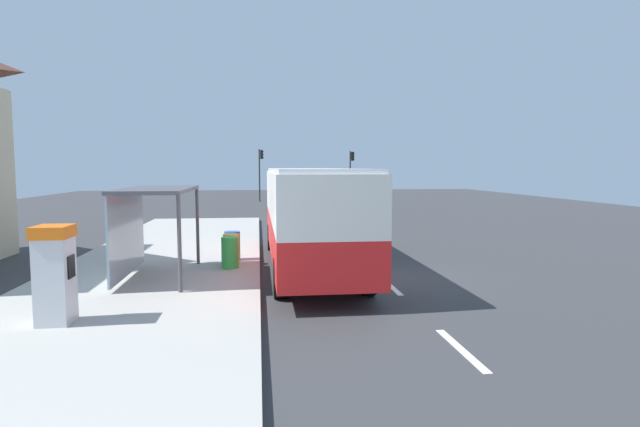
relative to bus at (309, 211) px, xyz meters
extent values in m
cube|color=#38383A|center=(1.71, 12.22, -1.86)|extent=(56.00, 92.00, 0.04)
cube|color=#ADAAA3|center=(-4.69, 0.22, -1.75)|extent=(6.20, 30.00, 0.18)
cube|color=silver|center=(1.96, -7.78, -1.84)|extent=(0.16, 2.20, 0.01)
cube|color=silver|center=(1.96, -2.78, -1.84)|extent=(0.16, 2.20, 0.01)
cube|color=silver|center=(1.96, 2.22, -1.84)|extent=(0.16, 2.20, 0.01)
cube|color=silver|center=(1.96, 7.22, -1.84)|extent=(0.16, 2.20, 0.01)
cube|color=silver|center=(1.96, 12.22, -1.84)|extent=(0.16, 2.20, 0.01)
cube|color=silver|center=(1.96, 17.22, -1.84)|extent=(0.16, 2.20, 0.01)
cube|color=silver|center=(1.96, 22.22, -1.84)|extent=(0.16, 2.20, 0.01)
cube|color=silver|center=(1.96, 27.22, -1.84)|extent=(0.16, 2.20, 0.01)
cube|color=red|center=(0.01, -0.02, -0.77)|extent=(2.51, 11.00, 1.15)
cube|color=silver|center=(0.01, -0.02, 0.53)|extent=(2.51, 11.00, 1.45)
cube|color=silver|center=(0.01, -0.02, 1.31)|extent=(2.39, 10.78, 0.12)
cube|color=black|center=(0.01, 5.43, 0.46)|extent=(2.30, 0.12, 1.22)
cube|color=black|center=(-1.20, -0.52, 0.46)|extent=(0.09, 8.58, 1.10)
cylinder|color=black|center=(-1.12, 3.88, -1.34)|extent=(0.28, 1.00, 1.00)
cylinder|color=black|center=(1.14, 3.88, -1.34)|extent=(0.28, 1.00, 1.00)
cylinder|color=black|center=(-1.11, -3.72, -1.34)|extent=(0.28, 1.00, 1.00)
cylinder|color=black|center=(1.15, -3.72, -1.34)|extent=(0.28, 1.00, 1.00)
cube|color=black|center=(3.91, 21.84, -0.52)|extent=(2.15, 5.25, 1.96)
cube|color=black|center=(3.91, 21.84, -0.19)|extent=(2.13, 3.18, 0.44)
cylinder|color=black|center=(4.76, 19.81, -1.50)|extent=(0.24, 0.69, 0.68)
cylinder|color=black|center=(2.96, 19.86, -1.50)|extent=(0.24, 0.69, 0.68)
cylinder|color=black|center=(4.87, 23.81, -1.50)|extent=(0.24, 0.69, 0.68)
cylinder|color=black|center=(3.07, 23.86, -1.50)|extent=(0.24, 0.69, 0.68)
cube|color=navy|center=(4.01, 34.66, -1.22)|extent=(1.95, 4.46, 0.60)
cube|color=black|center=(4.02, 34.86, -0.62)|extent=(1.66, 2.43, 0.60)
cylinder|color=black|center=(4.78, 33.14, -1.52)|extent=(0.22, 0.65, 0.64)
cylinder|color=black|center=(3.14, 33.19, -1.52)|extent=(0.22, 0.65, 0.64)
cylinder|color=black|center=(4.88, 36.14, -1.52)|extent=(0.22, 0.65, 0.64)
cylinder|color=black|center=(3.24, 36.19, -1.52)|extent=(0.22, 0.65, 0.64)
cube|color=#A51919|center=(4.01, 27.27, -1.22)|extent=(1.87, 4.43, 0.60)
cube|color=black|center=(4.02, 27.07, -0.62)|extent=(1.62, 2.40, 0.60)
cylinder|color=black|center=(3.17, 28.76, -1.52)|extent=(0.21, 0.64, 0.64)
cylinder|color=black|center=(4.81, 28.79, -1.52)|extent=(0.21, 0.64, 0.64)
cylinder|color=black|center=(3.22, 25.76, -1.52)|extent=(0.21, 0.64, 0.64)
cylinder|color=black|center=(4.86, 25.79, -1.52)|extent=(0.21, 0.64, 0.64)
cube|color=silver|center=(-5.59, -5.86, -0.81)|extent=(0.60, 0.70, 1.70)
cube|color=orange|center=(-5.59, -5.86, 0.16)|extent=(0.66, 0.76, 0.24)
cube|color=black|center=(-5.28, -5.86, -0.54)|extent=(0.03, 0.36, 0.44)
cylinder|color=green|center=(-2.49, -0.60, -1.19)|extent=(0.52, 0.52, 0.95)
cylinder|color=yellow|center=(-2.49, 0.10, -1.19)|extent=(0.52, 0.52, 0.95)
cylinder|color=blue|center=(-2.49, 0.80, -1.19)|extent=(0.52, 0.52, 0.95)
cylinder|color=#2D2D2D|center=(7.11, 32.13, 0.56)|extent=(0.14, 0.14, 4.80)
cube|color=black|center=(7.33, 32.13, 2.45)|extent=(0.24, 0.28, 0.84)
sphere|color=#360606|center=(7.45, 32.13, 2.73)|extent=(0.16, 0.16, 0.16)
sphere|color=#3C2C03|center=(7.45, 32.13, 2.45)|extent=(0.16, 0.16, 0.16)
sphere|color=green|center=(7.45, 32.13, 2.17)|extent=(0.16, 0.16, 0.16)
cylinder|color=#2D2D2D|center=(-1.49, 32.93, 0.64)|extent=(0.14, 0.14, 4.96)
cube|color=black|center=(-1.27, 32.93, 2.62)|extent=(0.24, 0.28, 0.84)
sphere|color=red|center=(-1.15, 32.93, 2.90)|extent=(0.16, 0.16, 0.16)
sphere|color=#3C2C03|center=(-1.15, 32.93, 2.62)|extent=(0.16, 0.16, 0.16)
sphere|color=black|center=(-1.15, 32.93, 2.34)|extent=(0.16, 0.16, 0.16)
cube|color=#4C4C51|center=(-4.39, -1.66, 0.79)|extent=(1.80, 4.00, 0.10)
cube|color=#8CA5B2|center=(-5.24, -1.66, -0.41)|extent=(0.06, 3.80, 2.30)
cylinder|color=#4C4C51|center=(-3.54, -3.56, -0.44)|extent=(0.10, 0.10, 2.44)
cylinder|color=#4C4C51|center=(-3.54, 0.24, -0.44)|extent=(0.10, 0.10, 2.44)
camera|label=1|loc=(-1.61, -16.33, 1.41)|focal=28.88mm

